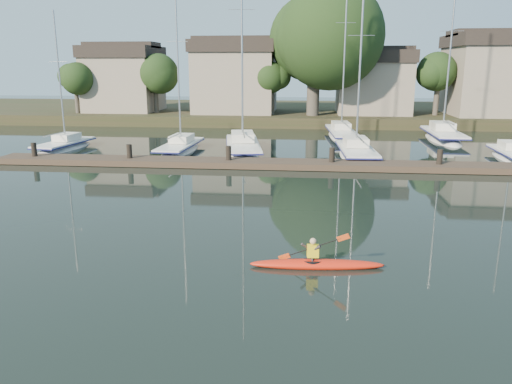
# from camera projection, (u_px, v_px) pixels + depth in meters

# --- Properties ---
(ground) EXTENTS (160.00, 160.00, 0.00)m
(ground) POSITION_uv_depth(u_px,v_px,m) (253.00, 256.00, 15.57)
(ground) COLOR black
(ground) RESTS_ON ground
(kayak) EXTENTS (3.99, 0.82, 1.27)m
(kayak) POSITION_uv_depth(u_px,v_px,m) (316.00, 262.00, 14.65)
(kayak) COLOR red
(kayak) RESTS_ON ground
(dock) EXTENTS (34.00, 2.00, 1.80)m
(dock) POSITION_uv_depth(u_px,v_px,m) (280.00, 164.00, 29.02)
(dock) COLOR #423226
(dock) RESTS_ON ground
(sailboat_0) EXTENTS (2.63, 6.80, 10.51)m
(sailboat_0) POSITION_uv_depth(u_px,v_px,m) (65.00, 151.00, 35.40)
(sailboat_0) COLOR white
(sailboat_0) RESTS_ON ground
(sailboat_1) EXTENTS (2.25, 7.78, 12.60)m
(sailboat_1) POSITION_uv_depth(u_px,v_px,m) (180.00, 154.00, 34.50)
(sailboat_1) COLOR white
(sailboat_1) RESTS_ON ground
(sailboat_2) EXTENTS (3.82, 9.88, 15.95)m
(sailboat_2) POSITION_uv_depth(u_px,v_px,m) (243.00, 155.00, 34.33)
(sailboat_2) COLOR white
(sailboat_2) RESTS_ON ground
(sailboat_3) EXTENTS (2.50, 8.23, 13.13)m
(sailboat_3) POSITION_uv_depth(u_px,v_px,m) (356.00, 160.00, 32.41)
(sailboat_3) COLOR white
(sailboat_3) RESTS_ON ground
(sailboat_4) EXTENTS (2.10, 6.25, 10.51)m
(sailboat_4) POSITION_uv_depth(u_px,v_px,m) (512.00, 161.00, 31.80)
(sailboat_4) COLOR white
(sailboat_4) RESTS_ON ground
(sailboat_6) EXTENTS (2.66, 9.84, 15.47)m
(sailboat_6) POSITION_uv_depth(u_px,v_px,m) (341.00, 139.00, 41.35)
(sailboat_6) COLOR white
(sailboat_6) RESTS_ON ground
(sailboat_7) EXTENTS (2.56, 9.01, 14.44)m
(sailboat_7) POSITION_uv_depth(u_px,v_px,m) (442.00, 142.00, 39.91)
(sailboat_7) COLOR white
(sailboat_7) RESTS_ON ground
(shore) EXTENTS (90.00, 25.25, 12.75)m
(shore) POSITION_uv_depth(u_px,v_px,m) (309.00, 90.00, 53.44)
(shore) COLOR #262D16
(shore) RESTS_ON ground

